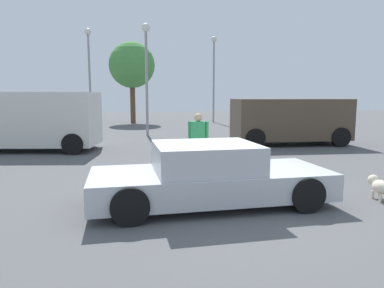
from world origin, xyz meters
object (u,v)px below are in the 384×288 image
Objects in this scene: suv_dark at (290,120)px; light_post_far at (89,61)px; dog at (379,186)px; pedestrian at (198,137)px; sedan_foreground at (209,176)px; van_white at (25,119)px; light_post_mid at (146,59)px; light_post_near at (214,65)px.

light_post_far is (-9.30, 10.42, 3.31)m from suv_dark.
dog is 4.58m from pedestrian.
dog is 0.11× the size of light_post_far.
light_post_far reaches higher than sedan_foreground.
light_post_far reaches higher than van_white.
sedan_foreground is 9.46m from van_white.
van_white is 0.87× the size of light_post_far.
sedan_foreground is 18.81m from light_post_far.
pedestrian is 15.97m from light_post_far.
light_post_far is (-7.44, 18.32, 4.10)m from dog.
light_post_mid is at bearing 51.12° from van_white.
sedan_foreground is at bearing -103.98° from light_post_near.
van_white is at bearing -129.36° from light_post_near.
sedan_foreground is 0.71× the size of light_post_far.
dog is 12.00m from van_white.
suv_dark is 7.95m from light_post_mid.
light_post_near is (-0.18, 12.99, 3.42)m from suv_dark.
pedestrian is 18.51m from light_post_near.
light_post_far is at bearing 30.20° from dog.
light_post_near reaches higher than van_white.
van_white reaches higher than suv_dark.
suv_dark is 0.74× the size of light_post_near.
light_post_mid reaches higher than van_white.
sedan_foreground is 2.85× the size of pedestrian.
sedan_foreground is 3.06m from pedestrian.
suv_dark is 0.76× the size of light_post_far.
light_post_mid reaches higher than dog.
light_post_far reaches higher than suv_dark.
light_post_mid is 6.83m from light_post_far.
sedan_foreground is 0.93× the size of suv_dark.
light_post_far is (-9.11, -2.57, -0.10)m from light_post_near.
light_post_mid is 0.89× the size of light_post_far.
light_post_near is at bearing 3.51° from dog.
sedan_foreground is at bearing -46.15° from van_white.
light_post_mid is at bearing -34.52° from suv_dark.
van_white is 10.67m from suv_dark.
dog is 20.19m from light_post_far.
van_white reaches higher than pedestrian.
light_post_near is at bearing -177.05° from pedestrian.
light_post_far is at bearing -44.85° from suv_dark.
dog is at bearing -94.59° from light_post_near.
light_post_far reaches higher than light_post_mid.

